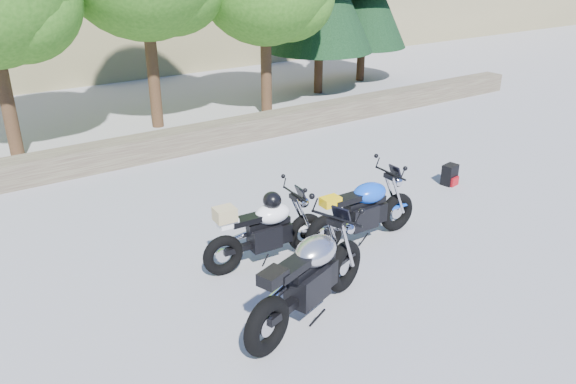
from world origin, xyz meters
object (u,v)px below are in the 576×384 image
object	(u,v)px
silver_bike	(310,278)
blue_bike	(363,212)
white_bike	(265,229)
backpack	(450,175)

from	to	relation	value
silver_bike	blue_bike	size ratio (longest dim) A/B	1.08
silver_bike	white_bike	bearing A→B (deg)	60.59
white_bike	backpack	xyz separation A→B (m)	(4.33, 0.46, -0.32)
silver_bike	white_bike	size ratio (longest dim) A/B	1.15
blue_bike	silver_bike	bearing A→B (deg)	-147.21
white_bike	backpack	world-z (taller)	white_bike
white_bike	backpack	size ratio (longest dim) A/B	4.89
white_bike	blue_bike	xyz separation A→B (m)	(1.51, -0.31, -0.02)
silver_bike	blue_bike	bearing A→B (deg)	12.77
blue_bike	backpack	bearing A→B (deg)	16.43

